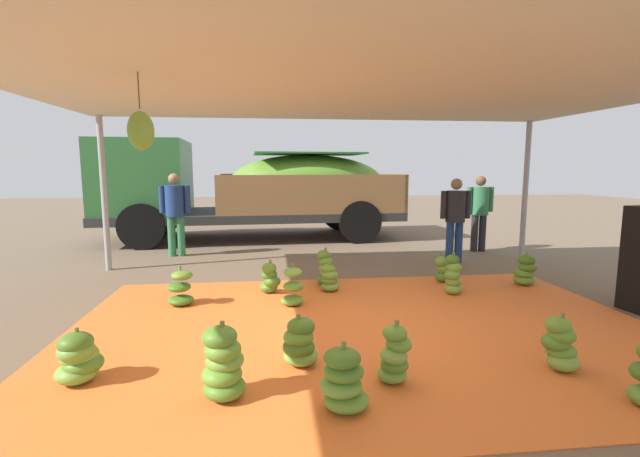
# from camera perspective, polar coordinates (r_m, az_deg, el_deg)

# --- Properties ---
(ground_plane) EXTENTS (40.00, 40.00, 0.00)m
(ground_plane) POSITION_cam_1_polar(r_m,az_deg,el_deg) (7.78, 1.08, -5.14)
(ground_plane) COLOR brown
(tarp_orange) EXTENTS (6.42, 4.36, 0.01)m
(tarp_orange) POSITION_cam_1_polar(r_m,az_deg,el_deg) (4.95, 5.82, -12.84)
(tarp_orange) COLOR orange
(tarp_orange) RESTS_ON ground
(tent_canopy) EXTENTS (8.00, 7.00, 2.68)m
(tent_canopy) POSITION_cam_1_polar(r_m,az_deg,el_deg) (4.62, 6.37, 18.47)
(tent_canopy) COLOR #9EA0A5
(tent_canopy) RESTS_ON ground
(banana_bunch_0) EXTENTS (0.39, 0.39, 0.54)m
(banana_bunch_0) POSITION_cam_1_polar(r_m,az_deg,el_deg) (5.67, -3.57, -7.71)
(banana_bunch_0) COLOR #60932D
(banana_bunch_0) RESTS_ON tarp_orange
(banana_bunch_1) EXTENTS (0.45, 0.45, 0.60)m
(banana_bunch_1) POSITION_cam_1_polar(r_m,az_deg,el_deg) (3.56, -12.48, -16.83)
(banana_bunch_1) COLOR #518428
(banana_bunch_1) RESTS_ON tarp_orange
(banana_bunch_2) EXTENTS (0.34, 0.34, 0.56)m
(banana_bunch_2) POSITION_cam_1_polar(r_m,az_deg,el_deg) (6.61, 0.73, -5.22)
(banana_bunch_2) COLOR #518428
(banana_bunch_2) RESTS_ON tarp_orange
(banana_bunch_3) EXTENTS (0.36, 0.37, 0.50)m
(banana_bunch_3) POSITION_cam_1_polar(r_m,az_deg,el_deg) (7.27, 25.10, -5.00)
(banana_bunch_3) COLOR #60932D
(banana_bunch_3) RESTS_ON tarp_orange
(banana_bunch_4) EXTENTS (0.43, 0.43, 0.46)m
(banana_bunch_4) POSITION_cam_1_polar(r_m,az_deg,el_deg) (4.03, -2.64, -14.64)
(banana_bunch_4) COLOR #75A83D
(banana_bunch_4) RESTS_ON tarp_orange
(banana_bunch_5) EXTENTS (0.35, 0.35, 0.44)m
(banana_bunch_5) POSITION_cam_1_polar(r_m,az_deg,el_deg) (6.28, 1.23, -6.51)
(banana_bunch_5) COLOR #6B9E38
(banana_bunch_5) RESTS_ON tarp_orange
(banana_bunch_6) EXTENTS (0.35, 0.36, 0.51)m
(banana_bunch_6) POSITION_cam_1_polar(r_m,az_deg,el_deg) (5.94, -17.65, -7.50)
(banana_bunch_6) COLOR #477523
(banana_bunch_6) RESTS_ON tarp_orange
(banana_bunch_7) EXTENTS (0.39, 0.37, 0.51)m
(banana_bunch_7) POSITION_cam_1_polar(r_m,az_deg,el_deg) (4.46, 28.73, -13.09)
(banana_bunch_7) COLOR #75A83D
(banana_bunch_7) RESTS_ON tarp_orange
(banana_bunch_8) EXTENTS (0.35, 0.36, 0.48)m
(banana_bunch_8) POSITION_cam_1_polar(r_m,az_deg,el_deg) (6.22, -6.52, -6.51)
(banana_bunch_8) COLOR #518428
(banana_bunch_8) RESTS_ON tarp_orange
(banana_bunch_9) EXTENTS (0.32, 0.32, 0.59)m
(banana_bunch_9) POSITION_cam_1_polar(r_m,az_deg,el_deg) (6.39, 16.90, -5.90)
(banana_bunch_9) COLOR #75A83D
(banana_bunch_9) RESTS_ON tarp_orange
(banana_bunch_11) EXTENTS (0.25, 0.23, 0.44)m
(banana_bunch_11) POSITION_cam_1_polar(r_m,az_deg,el_deg) (7.03, 15.57, -5.21)
(banana_bunch_11) COLOR #518428
(banana_bunch_11) RESTS_ON tarp_orange
(banana_bunch_12) EXTENTS (0.43, 0.45, 0.46)m
(banana_bunch_12) POSITION_cam_1_polar(r_m,az_deg,el_deg) (4.22, -28.85, -14.54)
(banana_bunch_12) COLOR #6B9E38
(banana_bunch_12) RESTS_ON tarp_orange
(banana_bunch_13) EXTENTS (0.44, 0.44, 0.50)m
(banana_bunch_13) POSITION_cam_1_polar(r_m,az_deg,el_deg) (3.37, 3.06, -19.16)
(banana_bunch_13) COLOR #60932D
(banana_bunch_13) RESTS_ON tarp_orange
(banana_bunch_14) EXTENTS (0.33, 0.33, 0.54)m
(banana_bunch_14) POSITION_cam_1_polar(r_m,az_deg,el_deg) (3.75, 9.66, -16.03)
(banana_bunch_14) COLOR #6B9E38
(banana_bunch_14) RESTS_ON tarp_orange
(cargo_truck_main) EXTENTS (7.27, 2.84, 2.40)m
(cargo_truck_main) POSITION_cam_1_polar(r_m,az_deg,el_deg) (11.06, -9.27, 5.34)
(cargo_truck_main) COLOR #2D2D2D
(cargo_truck_main) RESTS_ON ground
(worker_0) EXTENTS (0.60, 0.37, 1.65)m
(worker_0) POSITION_cam_1_polar(r_m,az_deg,el_deg) (9.16, -18.29, 2.51)
(worker_0) COLOR #337A4C
(worker_0) RESTS_ON ground
(worker_1) EXTENTS (0.57, 0.35, 1.56)m
(worker_1) POSITION_cam_1_polar(r_m,az_deg,el_deg) (8.48, 17.16, 1.83)
(worker_1) COLOR navy
(worker_1) RESTS_ON ground
(worker_2) EXTENTS (0.58, 0.36, 1.59)m
(worker_2) POSITION_cam_1_polar(r_m,az_deg,el_deg) (9.80, 20.01, 2.57)
(worker_2) COLOR #26262D
(worker_2) RESTS_ON ground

